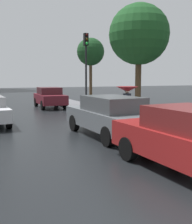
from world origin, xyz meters
TOP-DOWN VIEW (x-y plane):
  - car_maroon_behind_camera at (2.89, 17.67)m, footprint 1.88×4.00m
  - car_grey_far_lane at (2.58, 6.99)m, footprint 2.05×4.54m
  - pedestrian_with_umbrella_near at (4.70, 9.35)m, footprint 1.10×1.10m
  - traffic_light at (4.29, 13.77)m, footprint 0.26×0.39m
  - street_tree_near at (6.77, 11.66)m, footprint 3.52×3.52m
  - street_tree_far at (6.97, 19.59)m, footprint 2.34×2.34m

SIDE VIEW (x-z plane):
  - car_maroon_behind_camera at x=2.89m, z-range 0.03..1.54m
  - car_grey_far_lane at x=2.58m, z-range 0.04..1.58m
  - pedestrian_with_umbrella_near at x=4.70m, z-range 0.65..2.31m
  - traffic_light at x=4.29m, z-range 1.03..5.84m
  - street_tree_far at x=6.97m, z-range 1.58..7.17m
  - street_tree_near at x=6.77m, z-range 1.46..7.95m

